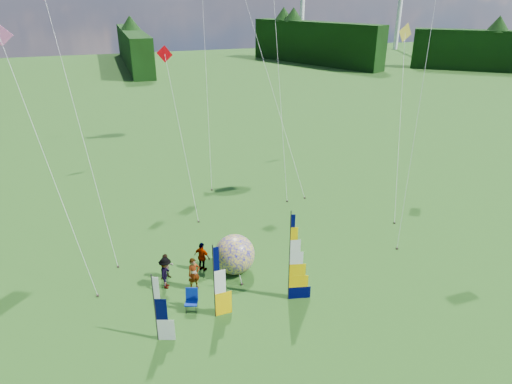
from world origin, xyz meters
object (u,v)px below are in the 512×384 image
object	(u,v)px
side_banner_left	(214,283)
spectator_b	(167,267)
spectator_c	(166,273)
kite_whale	(268,65)
camp_chair	(191,301)
feather_banner_main	(289,259)
side_banner_far	(155,309)
spectator_a	(194,274)
spectator_d	(202,257)
bol_inflatable	(235,254)

from	to	relation	value
side_banner_left	spectator_b	world-z (taller)	side_banner_left
spectator_c	kite_whale	world-z (taller)	kite_whale
spectator_c	camp_chair	bearing A→B (deg)	-142.35
feather_banner_main	side_banner_far	xyz separation A→B (m)	(-6.81, -0.88, -0.74)
spectator_a	spectator_d	distance (m)	1.77
side_banner_left	spectator_d	xyz separation A→B (m)	(0.30, 4.19, -1.07)
feather_banner_main	spectator_b	xyz separation A→B (m)	(-5.65, 3.92, -1.71)
side_banner_left	spectator_a	world-z (taller)	side_banner_left
bol_inflatable	camp_chair	size ratio (longest dim) A/B	1.96
spectator_a	spectator_c	xyz separation A→B (m)	(-1.40, 0.59, -0.02)
camp_chair	kite_whale	distance (m)	21.96
side_banner_far	spectator_d	world-z (taller)	side_banner_far
bol_inflatable	side_banner_left	bearing A→B (deg)	-120.20
spectator_c	camp_chair	size ratio (longest dim) A/B	1.57
spectator_c	bol_inflatable	bearing A→B (deg)	-68.75
camp_chair	kite_whale	bearing A→B (deg)	78.37
spectator_a	spectator_d	xyz separation A→B (m)	(0.80, 1.58, -0.04)
spectator_d	spectator_a	bearing A→B (deg)	111.28
side_banner_far	spectator_c	world-z (taller)	side_banner_far
feather_banner_main	spectator_d	bearing A→B (deg)	144.08
camp_chair	feather_banner_main	bearing A→B (deg)	11.22
feather_banner_main	side_banner_far	distance (m)	6.91
feather_banner_main	spectator_b	world-z (taller)	feather_banner_main
bol_inflatable	camp_chair	xyz separation A→B (m)	(-3.03, -2.65, -0.56)
spectator_a	spectator_b	size ratio (longest dim) A/B	1.22
spectator_c	spectator_d	world-z (taller)	spectator_c
side_banner_left	spectator_b	size ratio (longest dim) A/B	2.59
bol_inflatable	spectator_d	bearing A→B (deg)	156.83
spectator_b	kite_whale	size ratio (longest dim) A/B	0.08
spectator_a	spectator_d	size ratio (longest dim) A/B	1.04
side_banner_far	spectator_c	size ratio (longest dim) A/B	1.90
bol_inflatable	kite_whale	distance (m)	18.28
feather_banner_main	camp_chair	distance (m)	5.32
feather_banner_main	side_banner_left	distance (m)	3.95
spectator_c	spectator_a	bearing A→B (deg)	-95.40
bol_inflatable	kite_whale	bearing A→B (deg)	63.60
bol_inflatable	spectator_d	size ratio (longest dim) A/B	1.28
feather_banner_main	kite_whale	bearing A→B (deg)	85.80
kite_whale	camp_chair	bearing A→B (deg)	-127.78
side_banner_left	spectator_c	distance (m)	3.87
spectator_c	kite_whale	bearing A→B (deg)	-19.28
spectator_b	spectator_c	size ratio (longest dim) A/B	0.83
spectator_a	spectator_c	world-z (taller)	spectator_a
side_banner_left	side_banner_far	world-z (taller)	side_banner_left
camp_chair	kite_whale	xyz separation A→B (m)	(10.35, 17.39, 8.52)
spectator_a	camp_chair	xyz separation A→B (m)	(-0.52, -1.81, -0.34)
spectator_b	spectator_a	bearing A→B (deg)	-52.58
side_banner_far	spectator_c	distance (m)	4.17
kite_whale	spectator_d	bearing A→B (deg)	-129.82
side_banner_far	camp_chair	bearing A→B (deg)	59.62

